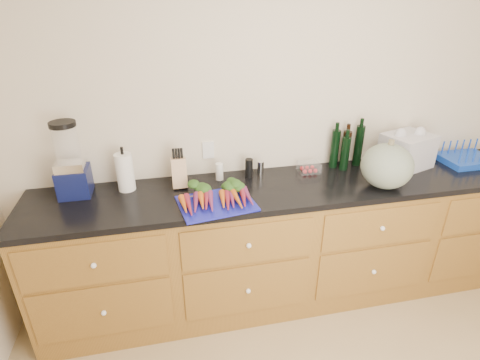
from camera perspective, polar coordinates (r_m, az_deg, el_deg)
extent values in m
cube|color=beige|center=(2.73, 7.61, 9.26)|extent=(4.10, 0.05, 2.60)
cube|color=brown|center=(2.83, 8.77, -9.41)|extent=(3.60, 0.60, 0.90)
cube|color=brown|center=(2.33, -21.37, -11.82)|extent=(0.82, 0.01, 0.28)
sphere|color=white|center=(2.31, -21.42, -12.05)|extent=(0.03, 0.03, 0.03)
cube|color=brown|center=(2.55, -20.01, -18.26)|extent=(0.82, 0.01, 0.38)
sphere|color=white|center=(2.54, -20.05, -18.51)|extent=(0.03, 0.03, 0.03)
cube|color=brown|center=(2.32, 1.26, -9.74)|extent=(0.82, 0.01, 0.28)
sphere|color=white|center=(2.31, 1.36, -9.97)|extent=(0.03, 0.03, 0.03)
cube|color=brown|center=(2.55, 1.18, -16.32)|extent=(0.82, 0.01, 0.38)
sphere|color=white|center=(2.54, 1.27, -16.56)|extent=(0.03, 0.03, 0.03)
cube|color=brown|center=(2.65, 20.72, -6.73)|extent=(0.82, 0.01, 0.28)
sphere|color=white|center=(2.64, 20.89, -6.91)|extent=(0.03, 0.03, 0.03)
cube|color=brown|center=(2.85, 19.57, -12.85)|extent=(0.82, 0.01, 0.38)
sphere|color=white|center=(2.84, 19.73, -13.04)|extent=(0.03, 0.03, 0.03)
cube|color=black|center=(2.59, 9.46, -0.90)|extent=(3.64, 0.62, 0.04)
cube|color=#181BA6|center=(2.30, -3.62, -3.57)|extent=(0.49, 0.40, 0.01)
cone|color=#D05D18|center=(2.25, -8.50, -3.70)|extent=(0.04, 0.21, 0.04)
cone|color=maroon|center=(2.25, -7.66, -3.62)|extent=(0.04, 0.21, 0.04)
cone|color=#742451|center=(2.25, -6.83, -3.54)|extent=(0.04, 0.21, 0.04)
cone|color=#D05D18|center=(2.26, -5.99, -3.46)|extent=(0.04, 0.21, 0.04)
cone|color=maroon|center=(2.26, -5.16, -3.37)|extent=(0.04, 0.21, 0.04)
cone|color=#742451|center=(2.26, -4.33, -3.29)|extent=(0.04, 0.21, 0.04)
ellipsoid|color=#224517|center=(2.39, -6.83, -1.51)|extent=(0.21, 0.12, 0.06)
cone|color=#D05D18|center=(2.27, -2.79, -3.14)|extent=(0.04, 0.21, 0.04)
cone|color=maroon|center=(2.27, -1.97, -3.05)|extent=(0.04, 0.21, 0.04)
cone|color=#742451|center=(2.28, -1.15, -2.97)|extent=(0.04, 0.21, 0.04)
cone|color=#D05D18|center=(2.28, -0.34, -2.89)|extent=(0.04, 0.21, 0.04)
cone|color=maroon|center=(2.29, 0.47, -2.80)|extent=(0.04, 0.21, 0.04)
cone|color=#742451|center=(2.30, 1.27, -2.72)|extent=(0.04, 0.21, 0.04)
ellipsoid|color=#224517|center=(2.41, -1.48, -1.00)|extent=(0.21, 0.12, 0.06)
ellipsoid|color=slate|center=(2.63, 21.49, 2.00)|extent=(0.33, 0.33, 0.30)
cube|color=#0E1444|center=(2.59, -23.91, -0.21)|extent=(0.19, 0.19, 0.18)
cube|color=silver|center=(2.52, -24.51, 1.88)|extent=(0.17, 0.11, 0.06)
cylinder|color=white|center=(2.51, -24.87, 4.65)|extent=(0.15, 0.15, 0.25)
cylinder|color=black|center=(2.46, -25.48, 7.69)|extent=(0.15, 0.15, 0.03)
cylinder|color=white|center=(2.53, -17.12, 1.16)|extent=(0.11, 0.11, 0.25)
cube|color=tan|center=(2.51, -9.25, 1.12)|extent=(0.10, 0.10, 0.19)
cylinder|color=white|center=(2.58, -3.15, 1.28)|extent=(0.05, 0.05, 0.12)
cylinder|color=black|center=(2.62, 1.37, 1.84)|extent=(0.05, 0.05, 0.13)
cylinder|color=silver|center=(2.64, 3.14, 1.75)|extent=(0.05, 0.05, 0.11)
cube|color=white|center=(2.75, 10.44, 1.90)|extent=(0.15, 0.12, 0.07)
cylinder|color=black|center=(2.84, 14.22, 4.62)|extent=(0.06, 0.06, 0.28)
cylinder|color=black|center=(2.89, 15.82, 4.62)|extent=(0.06, 0.06, 0.27)
cylinder|color=black|center=(2.92, 17.61, 5.00)|extent=(0.06, 0.06, 0.30)
cylinder|color=black|center=(2.82, 15.71, 3.91)|extent=(0.06, 0.06, 0.25)
cube|color=#1440B5|center=(3.35, 31.17, 2.69)|extent=(0.37, 0.30, 0.05)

